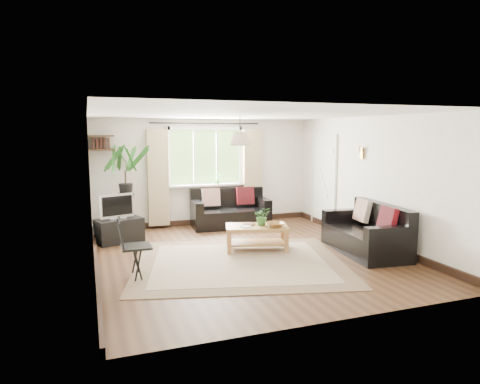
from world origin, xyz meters
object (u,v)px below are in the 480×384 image
object	(u,v)px
sofa_right	(365,230)
folding_chair	(136,248)
sofa_back	(230,209)
palm_stand	(126,190)
tv_stand	(119,230)
coffee_table	(257,238)

from	to	relation	value
sofa_right	folding_chair	distance (m)	3.93
sofa_back	palm_stand	size ratio (longest dim) A/B	0.91
sofa_back	folding_chair	size ratio (longest dim) A/B	1.91
tv_stand	folding_chair	distance (m)	2.20
sofa_back	tv_stand	size ratio (longest dim) A/B	1.99
sofa_back	sofa_right	bearing A→B (deg)	-55.98
tv_stand	palm_stand	xyz separation A→B (m)	(0.20, 0.65, 0.70)
sofa_back	coffee_table	size ratio (longest dim) A/B	1.55
coffee_table	palm_stand	world-z (taller)	palm_stand
sofa_back	coffee_table	world-z (taller)	sofa_back
tv_stand	folding_chair	bearing A→B (deg)	-105.17
palm_stand	folding_chair	size ratio (longest dim) A/B	2.10
sofa_right	palm_stand	distance (m)	4.78
sofa_back	tv_stand	distance (m)	2.52
tv_stand	coffee_table	bearing A→B (deg)	-49.57
sofa_back	folding_chair	xyz separation A→B (m)	(-2.35, -2.77, 0.04)
coffee_table	sofa_right	bearing A→B (deg)	-23.81
palm_stand	tv_stand	bearing A→B (deg)	-107.54
sofa_back	folding_chair	distance (m)	3.63
sofa_back	coffee_table	distance (m)	2.02
sofa_back	sofa_right	world-z (taller)	sofa_right
folding_chair	tv_stand	bearing A→B (deg)	2.48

